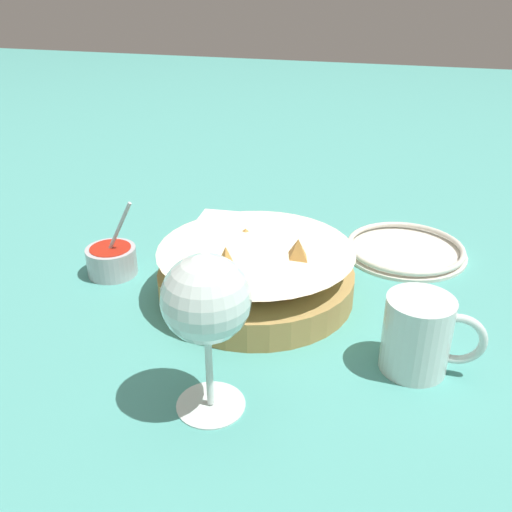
# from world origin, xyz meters

# --- Properties ---
(ground_plane) EXTENTS (4.00, 4.00, 0.00)m
(ground_plane) POSITION_xyz_m (0.00, 0.00, 0.00)
(ground_plane) COLOR teal
(food_basket) EXTENTS (0.25, 0.25, 0.09)m
(food_basket) POSITION_xyz_m (-0.01, 0.01, 0.03)
(food_basket) COLOR #B2894C
(food_basket) RESTS_ON ground_plane
(sauce_cup) EXTENTS (0.07, 0.07, 0.11)m
(sauce_cup) POSITION_xyz_m (-0.22, 0.02, 0.02)
(sauce_cup) COLOR #B7B7BC
(sauce_cup) RESTS_ON ground_plane
(wine_glass) EXTENTS (0.08, 0.08, 0.16)m
(wine_glass) POSITION_xyz_m (0.01, -0.20, 0.12)
(wine_glass) COLOR silver
(wine_glass) RESTS_ON ground_plane
(beer_mug) EXTENTS (0.11, 0.07, 0.09)m
(beer_mug) POSITION_xyz_m (0.20, -0.08, 0.04)
(beer_mug) COLOR silver
(beer_mug) RESTS_ON ground_plane
(side_plate) EXTENTS (0.18, 0.18, 0.01)m
(side_plate) POSITION_xyz_m (0.18, 0.19, 0.01)
(side_plate) COLOR silver
(side_plate) RESTS_ON ground_plane
(napkin) EXTENTS (0.15, 0.09, 0.01)m
(napkin) POSITION_xyz_m (-0.10, 0.23, 0.00)
(napkin) COLOR white
(napkin) RESTS_ON ground_plane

